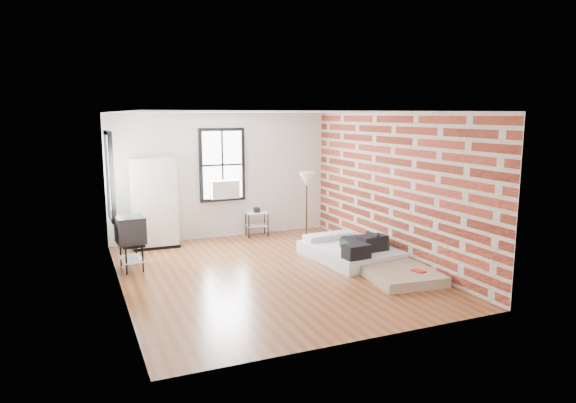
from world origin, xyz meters
name	(u,v)px	position (x,y,z in m)	size (l,w,h in m)	color
ground	(270,273)	(0.00, 0.00, 0.00)	(6.00, 6.00, 0.00)	#593217
room_shell	(275,172)	(0.23, 0.36, 1.74)	(5.02, 6.02, 2.80)	silver
mattress_main	(351,251)	(1.75, 0.22, 0.16)	(1.52, 1.95, 0.59)	white
mattress_bare	(383,262)	(1.94, -0.59, 0.14)	(1.32, 2.22, 0.46)	tan
wardrobe	(154,203)	(-1.57, 2.65, 0.94)	(0.96, 0.56, 1.88)	black
side_table	(257,217)	(0.72, 2.72, 0.45)	(0.55, 0.46, 0.66)	black
floor_lamp	(307,183)	(1.48, 1.66, 1.32)	(0.33, 0.33, 1.55)	black
tv_stand	(131,232)	(-2.21, 1.20, 0.69)	(0.52, 0.71, 0.97)	black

